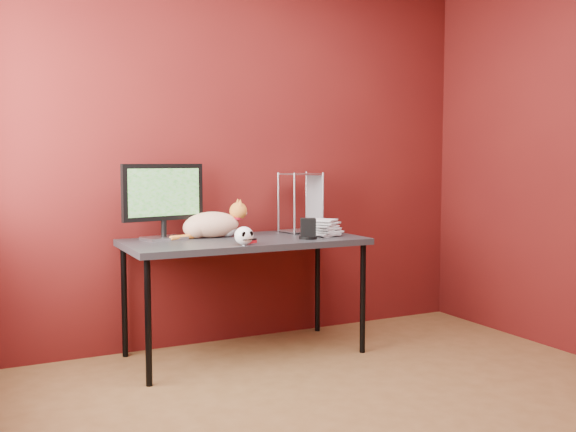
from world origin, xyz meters
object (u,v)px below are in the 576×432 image
desk (244,247)px  speaker (308,229)px  monitor (163,198)px  skull_mug (244,236)px  book_stack (315,143)px  cat (212,224)px

desk → speaker: size_ratio=11.39×
monitor → skull_mug: bearing=-66.1°
speaker → book_stack: bearing=69.4°
cat → skull_mug: bearing=-80.0°
desk → book_stack: (0.47, -0.07, 0.66)m
speaker → skull_mug: bearing=-143.3°
monitor → speaker: (0.83, -0.36, -0.20)m
desk → book_stack: book_stack is taller
cat → speaker: 0.62m
monitor → cat: bearing=-15.4°
cat → book_stack: book_stack is taller
desk → book_stack: bearing=-9.0°
skull_mug → monitor: bearing=123.8°
desk → skull_mug: 0.33m
book_stack → desk: bearing=171.0°
speaker → desk: bearing=177.5°
desk → speaker: (0.36, -0.18, 0.11)m
book_stack → skull_mug: bearing=-160.0°
cat → book_stack: 0.85m
skull_mug → book_stack: bearing=17.4°
monitor → book_stack: book_stack is taller
monitor → book_stack: bearing=-27.7°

